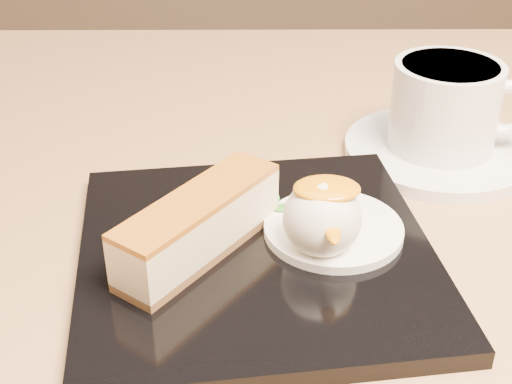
{
  "coord_description": "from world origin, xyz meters",
  "views": [
    {
      "loc": [
        0.02,
        -0.42,
        0.99
      ],
      "look_at": [
        0.02,
        -0.04,
        0.76
      ],
      "focal_mm": 50.0,
      "sensor_mm": 36.0,
      "label": 1
    }
  ],
  "objects_px": {
    "table": "(232,370)",
    "dessert_plate": "(256,254)",
    "saucer": "(438,150)",
    "coffee_cup": "(448,104)",
    "ice_cream_scoop": "(322,218)",
    "cheesecake": "(199,225)"
  },
  "relations": [
    {
      "from": "table",
      "to": "dessert_plate",
      "type": "bearing_deg",
      "value": -71.56
    },
    {
      "from": "table",
      "to": "dessert_plate",
      "type": "xyz_separation_m",
      "value": [
        0.02,
        -0.06,
        0.16
      ]
    },
    {
      "from": "saucer",
      "to": "coffee_cup",
      "type": "relative_size",
      "value": 1.34
    },
    {
      "from": "dessert_plate",
      "to": "ice_cream_scoop",
      "type": "xyz_separation_m",
      "value": [
        0.04,
        -0.01,
        0.03
      ]
    },
    {
      "from": "table",
      "to": "cheesecake",
      "type": "bearing_deg",
      "value": -103.37
    },
    {
      "from": "dessert_plate",
      "to": "cheesecake",
      "type": "height_order",
      "value": "cheesecake"
    },
    {
      "from": "table",
      "to": "saucer",
      "type": "bearing_deg",
      "value": 26.21
    },
    {
      "from": "saucer",
      "to": "dessert_plate",
      "type": "bearing_deg",
      "value": -136.2
    },
    {
      "from": "coffee_cup",
      "to": "table",
      "type": "bearing_deg",
      "value": -146.61
    },
    {
      "from": "cheesecake",
      "to": "coffee_cup",
      "type": "relative_size",
      "value": 1.05
    },
    {
      "from": "table",
      "to": "ice_cream_scoop",
      "type": "xyz_separation_m",
      "value": [
        0.06,
        -0.06,
        0.19
      ]
    },
    {
      "from": "table",
      "to": "cheesecake",
      "type": "xyz_separation_m",
      "value": [
        -0.02,
        -0.06,
        0.19
      ]
    },
    {
      "from": "dessert_plate",
      "to": "coffee_cup",
      "type": "distance_m",
      "value": 0.21
    },
    {
      "from": "table",
      "to": "ice_cream_scoop",
      "type": "relative_size",
      "value": 16.53
    },
    {
      "from": "table",
      "to": "coffee_cup",
      "type": "relative_size",
      "value": 7.13
    },
    {
      "from": "ice_cream_scoop",
      "to": "saucer",
      "type": "distance_m",
      "value": 0.18
    },
    {
      "from": "coffee_cup",
      "to": "saucer",
      "type": "bearing_deg",
      "value": -180.0
    },
    {
      "from": "dessert_plate",
      "to": "saucer",
      "type": "distance_m",
      "value": 0.2
    },
    {
      "from": "cheesecake",
      "to": "saucer",
      "type": "bearing_deg",
      "value": -14.64
    },
    {
      "from": "ice_cream_scoop",
      "to": "coffee_cup",
      "type": "xyz_separation_m",
      "value": [
        0.11,
        0.15,
        0.01
      ]
    },
    {
      "from": "ice_cream_scoop",
      "to": "saucer",
      "type": "bearing_deg",
      "value": 53.7
    },
    {
      "from": "cheesecake",
      "to": "coffee_cup",
      "type": "distance_m",
      "value": 0.24
    }
  ]
}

